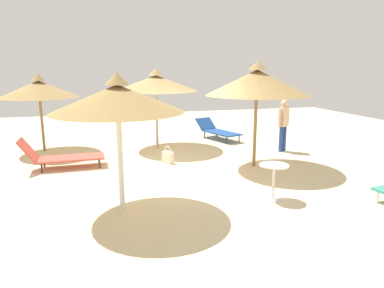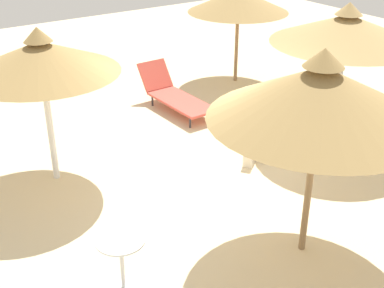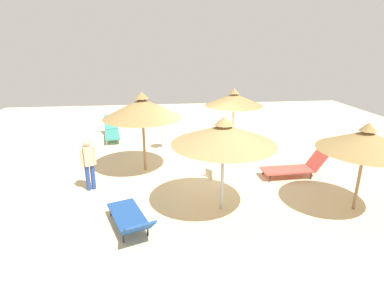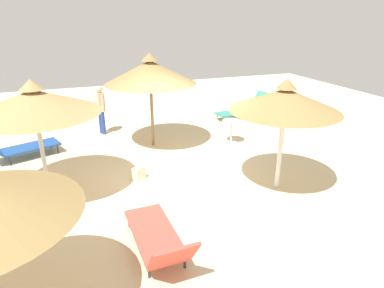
{
  "view_description": "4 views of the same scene",
  "coord_description": "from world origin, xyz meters",
  "px_view_note": "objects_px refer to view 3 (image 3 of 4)",
  "views": [
    {
      "loc": [
        1.9,
        8.29,
        2.62
      ],
      "look_at": [
        -0.14,
        0.82,
        0.91
      ],
      "focal_mm": 32.79,
      "sensor_mm": 36.0,
      "label": 1
    },
    {
      "loc": [
        -5.85,
        4.27,
        4.39
      ],
      "look_at": [
        -0.33,
        0.52,
        1.0
      ],
      "focal_mm": 48.07,
      "sensor_mm": 36.0,
      "label": 2
    },
    {
      "loc": [
        -1.64,
        -10.28,
        4.32
      ],
      "look_at": [
        -0.41,
        0.13,
        0.84
      ],
      "focal_mm": 28.83,
      "sensor_mm": 36.0,
      "label": 3
    },
    {
      "loc": [
        7.35,
        -2.28,
        3.77
      ],
      "look_at": [
        -0.04,
        0.45,
        0.7
      ],
      "focal_mm": 31.24,
      "sensor_mm": 36.0,
      "label": 4
    }
  ],
  "objects_px": {
    "parasol_umbrella_far_right": "(224,134)",
    "lounge_chair_back": "(112,131)",
    "lounge_chair_front": "(130,218)",
    "side_table_round": "(162,137)",
    "parasol_umbrella_near_right": "(142,108)",
    "person_standing_far_left": "(89,162)",
    "handbag": "(210,172)",
    "parasol_umbrella_near_left": "(234,99)",
    "parasol_umbrella_edge": "(366,140)",
    "lounge_chair_center": "(295,167)"
  },
  "relations": [
    {
      "from": "parasol_umbrella_far_right",
      "to": "person_standing_far_left",
      "type": "relative_size",
      "value": 1.65
    },
    {
      "from": "handbag",
      "to": "lounge_chair_center",
      "type": "bearing_deg",
      "value": -5.07
    },
    {
      "from": "parasol_umbrella_near_left",
      "to": "handbag",
      "type": "xyz_separation_m",
      "value": [
        -1.46,
        -2.95,
        -1.9
      ]
    },
    {
      "from": "parasol_umbrella_edge",
      "to": "person_standing_far_left",
      "type": "bearing_deg",
      "value": 164.4
    },
    {
      "from": "lounge_chair_back",
      "to": "parasol_umbrella_edge",
      "type": "bearing_deg",
      "value": -45.31
    },
    {
      "from": "handbag",
      "to": "person_standing_far_left",
      "type": "bearing_deg",
      "value": -173.35
    },
    {
      "from": "lounge_chair_center",
      "to": "lounge_chair_back",
      "type": "bearing_deg",
      "value": 142.08
    },
    {
      "from": "lounge_chair_back",
      "to": "handbag",
      "type": "height_order",
      "value": "lounge_chair_back"
    },
    {
      "from": "parasol_umbrella_near_right",
      "to": "lounge_chair_back",
      "type": "relative_size",
      "value": 1.23
    },
    {
      "from": "parasol_umbrella_far_right",
      "to": "side_table_round",
      "type": "distance_m",
      "value": 5.7
    },
    {
      "from": "lounge_chair_front",
      "to": "side_table_round",
      "type": "relative_size",
      "value": 2.82
    },
    {
      "from": "parasol_umbrella_edge",
      "to": "handbag",
      "type": "relative_size",
      "value": 4.97
    },
    {
      "from": "side_table_round",
      "to": "parasol_umbrella_near_left",
      "type": "bearing_deg",
      "value": -5.57
    },
    {
      "from": "parasol_umbrella_near_left",
      "to": "person_standing_far_left",
      "type": "relative_size",
      "value": 1.56
    },
    {
      "from": "parasol_umbrella_near_left",
      "to": "parasol_umbrella_far_right",
      "type": "height_order",
      "value": "parasol_umbrella_far_right"
    },
    {
      "from": "lounge_chair_back",
      "to": "person_standing_far_left",
      "type": "distance_m",
      "value": 5.42
    },
    {
      "from": "person_standing_far_left",
      "to": "side_table_round",
      "type": "height_order",
      "value": "person_standing_far_left"
    },
    {
      "from": "lounge_chair_front",
      "to": "handbag",
      "type": "xyz_separation_m",
      "value": [
        2.42,
        2.79,
        -0.16
      ]
    },
    {
      "from": "parasol_umbrella_far_right",
      "to": "handbag",
      "type": "height_order",
      "value": "parasol_umbrella_far_right"
    },
    {
      "from": "lounge_chair_center",
      "to": "parasol_umbrella_near_right",
      "type": "bearing_deg",
      "value": 167.02
    },
    {
      "from": "parasol_umbrella_far_right",
      "to": "lounge_chair_front",
      "type": "relative_size",
      "value": 1.31
    },
    {
      "from": "parasol_umbrella_near_right",
      "to": "person_standing_far_left",
      "type": "relative_size",
      "value": 1.7
    },
    {
      "from": "parasol_umbrella_near_left",
      "to": "lounge_chair_center",
      "type": "bearing_deg",
      "value": -66.73
    },
    {
      "from": "lounge_chair_front",
      "to": "side_table_round",
      "type": "distance_m",
      "value": 6.1
    },
    {
      "from": "parasol_umbrella_near_right",
      "to": "lounge_chair_center",
      "type": "distance_m",
      "value": 5.49
    },
    {
      "from": "lounge_chair_front",
      "to": "parasol_umbrella_far_right",
      "type": "bearing_deg",
      "value": 17.71
    },
    {
      "from": "person_standing_far_left",
      "to": "lounge_chair_center",
      "type": "bearing_deg",
      "value": 1.64
    },
    {
      "from": "parasol_umbrella_far_right",
      "to": "person_standing_far_left",
      "type": "distance_m",
      "value": 4.23
    },
    {
      "from": "parasol_umbrella_near_left",
      "to": "lounge_chair_front",
      "type": "distance_m",
      "value": 7.14
    },
    {
      "from": "lounge_chair_front",
      "to": "parasol_umbrella_near_right",
      "type": "bearing_deg",
      "value": 86.28
    },
    {
      "from": "parasol_umbrella_near_left",
      "to": "parasol_umbrella_near_right",
      "type": "height_order",
      "value": "parasol_umbrella_near_right"
    },
    {
      "from": "parasol_umbrella_edge",
      "to": "lounge_chair_center",
      "type": "bearing_deg",
      "value": 106.83
    },
    {
      "from": "parasol_umbrella_far_right",
      "to": "lounge_chair_center",
      "type": "relative_size",
      "value": 1.27
    },
    {
      "from": "parasol_umbrella_far_right",
      "to": "side_table_round",
      "type": "height_order",
      "value": "parasol_umbrella_far_right"
    },
    {
      "from": "person_standing_far_left",
      "to": "parasol_umbrella_near_left",
      "type": "bearing_deg",
      "value": 32.84
    },
    {
      "from": "lounge_chair_center",
      "to": "handbag",
      "type": "bearing_deg",
      "value": 174.93
    },
    {
      "from": "parasol_umbrella_near_left",
      "to": "side_table_round",
      "type": "xyz_separation_m",
      "value": [
        -2.97,
        0.29,
        -1.58
      ]
    },
    {
      "from": "parasol_umbrella_far_right",
      "to": "lounge_chair_back",
      "type": "height_order",
      "value": "parasol_umbrella_far_right"
    },
    {
      "from": "parasol_umbrella_edge",
      "to": "parasol_umbrella_near_left",
      "type": "bearing_deg",
      "value": 110.69
    },
    {
      "from": "parasol_umbrella_edge",
      "to": "parasol_umbrella_near_right",
      "type": "xyz_separation_m",
      "value": [
        -5.69,
        3.38,
        0.27
      ]
    },
    {
      "from": "lounge_chair_front",
      "to": "handbag",
      "type": "height_order",
      "value": "lounge_chair_front"
    },
    {
      "from": "lounge_chair_back",
      "to": "side_table_round",
      "type": "relative_size",
      "value": 3.09
    },
    {
      "from": "lounge_chair_back",
      "to": "person_standing_far_left",
      "type": "height_order",
      "value": "person_standing_far_left"
    },
    {
      "from": "parasol_umbrella_near_left",
      "to": "lounge_chair_center",
      "type": "relative_size",
      "value": 1.2
    },
    {
      "from": "parasol_umbrella_far_right",
      "to": "handbag",
      "type": "bearing_deg",
      "value": 88.45
    },
    {
      "from": "person_standing_far_left",
      "to": "side_table_round",
      "type": "distance_m",
      "value": 4.35
    },
    {
      "from": "side_table_round",
      "to": "lounge_chair_center",
      "type": "bearing_deg",
      "value": -38.74
    },
    {
      "from": "lounge_chair_center",
      "to": "handbag",
      "type": "distance_m",
      "value": 2.85
    },
    {
      "from": "parasol_umbrella_near_right",
      "to": "parasol_umbrella_far_right",
      "type": "bearing_deg",
      "value": -54.16
    },
    {
      "from": "parasol_umbrella_edge",
      "to": "lounge_chair_front",
      "type": "xyz_separation_m",
      "value": [
        -5.93,
        -0.31,
        -1.62
      ]
    }
  ]
}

